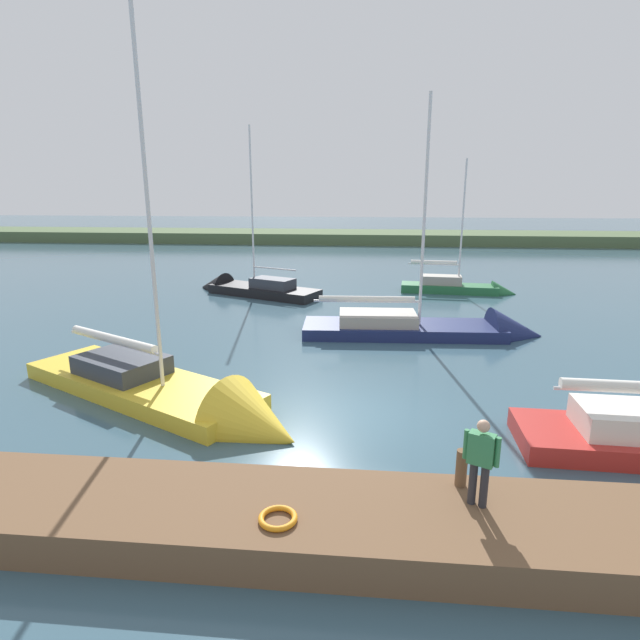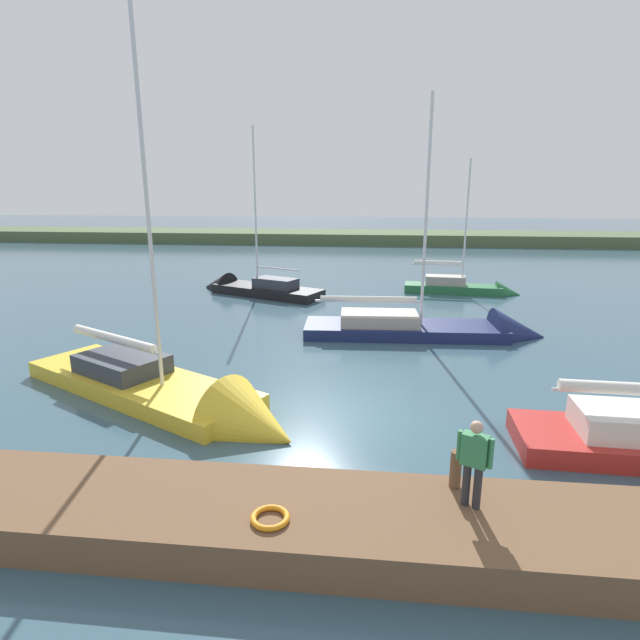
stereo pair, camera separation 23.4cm
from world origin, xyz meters
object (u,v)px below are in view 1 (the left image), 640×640
object	(u,v)px
mooring_post_near	(461,468)
sailboat_outer_mooring	(441,333)
sailboat_far_left	(181,401)
person_on_dock	(481,457)
sailboat_behind_pier	(246,291)
life_ring_buoy	(278,518)
sailboat_mid_channel	(462,290)

from	to	relation	value
mooring_post_near	sailboat_outer_mooring	world-z (taller)	sailboat_outer_mooring
sailboat_far_left	person_on_dock	world-z (taller)	sailboat_far_left
sailboat_outer_mooring	sailboat_behind_pier	xyz separation A→B (m)	(10.33, -7.96, 0.02)
sailboat_outer_mooring	sailboat_behind_pier	world-z (taller)	sailboat_outer_mooring
sailboat_far_left	sailboat_outer_mooring	bearing A→B (deg)	71.95
life_ring_buoy	sailboat_mid_channel	world-z (taller)	sailboat_mid_channel
sailboat_outer_mooring	sailboat_mid_channel	xyz separation A→B (m)	(-2.49, -9.35, 0.03)
mooring_post_near	life_ring_buoy	distance (m)	3.49
sailboat_mid_channel	person_on_dock	size ratio (longest dim) A/B	5.25
sailboat_behind_pier	person_on_dock	distance (m)	22.97
mooring_post_near	sailboat_far_left	size ratio (longest dim) A/B	0.06
mooring_post_near	life_ring_buoy	size ratio (longest dim) A/B	1.08
sailboat_far_left	person_on_dock	size ratio (longest dim) A/B	7.63
mooring_post_near	sailboat_mid_channel	xyz separation A→B (m)	(-3.86, -21.83, -0.91)
mooring_post_near	sailboat_behind_pier	size ratio (longest dim) A/B	0.07
sailboat_outer_mooring	sailboat_far_left	xyz separation A→B (m)	(8.42, 8.06, 0.04)
mooring_post_near	sailboat_mid_channel	size ratio (longest dim) A/B	0.08
person_on_dock	sailboat_behind_pier	bearing A→B (deg)	50.45
life_ring_buoy	person_on_dock	bearing A→B (deg)	-167.25
life_ring_buoy	person_on_dock	distance (m)	3.58
mooring_post_near	sailboat_behind_pier	world-z (taller)	sailboat_behind_pier
life_ring_buoy	sailboat_mid_channel	xyz separation A→B (m)	(-7.06, -23.17, -0.60)
sailboat_behind_pier	person_on_dock	bearing A→B (deg)	137.45
life_ring_buoy	sailboat_mid_channel	bearing A→B (deg)	-106.95
sailboat_mid_channel	person_on_dock	xyz separation A→B (m)	(3.68, 22.41, 1.47)
mooring_post_near	sailboat_behind_pier	bearing A→B (deg)	-66.33
life_ring_buoy	person_on_dock	size ratio (longest dim) A/B	0.41
sailboat_outer_mooring	sailboat_behind_pier	bearing A→B (deg)	139.84
mooring_post_near	sailboat_mid_channel	distance (m)	22.19
life_ring_buoy	sailboat_far_left	bearing A→B (deg)	-56.29
life_ring_buoy	person_on_dock	xyz separation A→B (m)	(-3.38, -0.77, 0.87)
life_ring_buoy	sailboat_far_left	distance (m)	6.96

